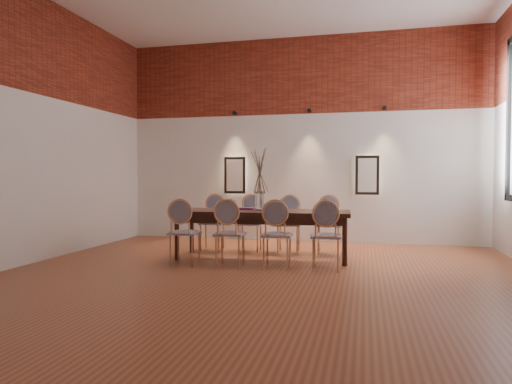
% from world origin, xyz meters
% --- Properties ---
extents(floor, '(7.00, 7.00, 0.02)m').
position_xyz_m(floor, '(0.00, 0.00, -0.01)').
color(floor, brown).
rests_on(floor, ground).
extents(wall_back, '(7.00, 0.10, 4.00)m').
position_xyz_m(wall_back, '(0.00, 3.55, 2.00)').
color(wall_back, silver).
rests_on(wall_back, ground).
extents(wall_front, '(7.00, 0.10, 4.00)m').
position_xyz_m(wall_front, '(0.00, -3.55, 2.00)').
color(wall_front, silver).
rests_on(wall_front, ground).
extents(wall_left, '(0.10, 7.00, 4.00)m').
position_xyz_m(wall_left, '(-3.55, 0.00, 2.00)').
color(wall_left, silver).
rests_on(wall_left, ground).
extents(brick_band_back, '(7.00, 0.02, 1.50)m').
position_xyz_m(brick_band_back, '(0.00, 3.48, 3.25)').
color(brick_band_back, maroon).
rests_on(brick_band_back, ground).
extents(brick_band_left, '(0.02, 7.00, 1.50)m').
position_xyz_m(brick_band_left, '(-3.48, 0.00, 3.25)').
color(brick_band_left, maroon).
rests_on(brick_band_left, ground).
extents(niche_left, '(0.36, 0.06, 0.66)m').
position_xyz_m(niche_left, '(-1.30, 3.45, 1.30)').
color(niche_left, '#FFEAC6').
rests_on(niche_left, wall_back).
extents(niche_right, '(0.36, 0.06, 0.66)m').
position_xyz_m(niche_right, '(1.30, 3.45, 1.30)').
color(niche_right, '#FFEAC6').
rests_on(niche_right, wall_back).
extents(spot_fixture_left, '(0.08, 0.10, 0.08)m').
position_xyz_m(spot_fixture_left, '(-1.30, 3.42, 2.55)').
color(spot_fixture_left, black).
rests_on(spot_fixture_left, wall_back).
extents(spot_fixture_mid, '(0.08, 0.10, 0.08)m').
position_xyz_m(spot_fixture_mid, '(0.20, 3.42, 2.55)').
color(spot_fixture_mid, black).
rests_on(spot_fixture_mid, wall_back).
extents(spot_fixture_right, '(0.08, 0.10, 0.08)m').
position_xyz_m(spot_fixture_right, '(1.60, 3.42, 2.55)').
color(spot_fixture_right, black).
rests_on(spot_fixture_right, wall_back).
extents(dining_table, '(2.72, 1.00, 0.75)m').
position_xyz_m(dining_table, '(-0.29, 1.44, 0.38)').
color(dining_table, '#381A12').
rests_on(dining_table, floor).
extents(chair_near_a, '(0.46, 0.46, 0.94)m').
position_xyz_m(chair_near_a, '(-1.26, 0.68, 0.47)').
color(chair_near_a, tan).
rests_on(chair_near_a, floor).
extents(chair_near_b, '(0.46, 0.46, 0.94)m').
position_xyz_m(chair_near_b, '(-0.59, 0.71, 0.47)').
color(chair_near_b, tan).
rests_on(chair_near_b, floor).
extents(chair_near_c, '(0.46, 0.46, 0.94)m').
position_xyz_m(chair_near_c, '(0.08, 0.75, 0.47)').
color(chair_near_c, tan).
rests_on(chair_near_c, floor).
extents(chair_near_d, '(0.46, 0.46, 0.94)m').
position_xyz_m(chair_near_d, '(0.75, 0.78, 0.47)').
color(chair_near_d, tan).
rests_on(chair_near_d, floor).
extents(chair_far_a, '(0.46, 0.46, 0.94)m').
position_xyz_m(chair_far_a, '(-1.33, 2.10, 0.47)').
color(chair_far_a, tan).
rests_on(chair_far_a, floor).
extents(chair_far_b, '(0.46, 0.46, 0.94)m').
position_xyz_m(chair_far_b, '(-0.66, 2.13, 0.47)').
color(chair_far_b, tan).
rests_on(chair_far_b, floor).
extents(chair_far_c, '(0.46, 0.46, 0.94)m').
position_xyz_m(chair_far_c, '(0.01, 2.17, 0.47)').
color(chair_far_c, tan).
rests_on(chair_far_c, floor).
extents(chair_far_d, '(0.46, 0.46, 0.94)m').
position_xyz_m(chair_far_d, '(0.68, 2.20, 0.47)').
color(chair_far_d, tan).
rests_on(chair_far_d, floor).
extents(vase, '(0.14, 0.14, 0.30)m').
position_xyz_m(vase, '(-0.33, 1.44, 0.90)').
color(vase, silver).
rests_on(vase, dining_table).
extents(dried_branches, '(0.50, 0.50, 0.70)m').
position_xyz_m(dried_branches, '(-0.33, 1.44, 1.35)').
color(dried_branches, brown).
rests_on(dried_branches, vase).
extents(bowl, '(0.24, 0.24, 0.18)m').
position_xyz_m(bowl, '(-0.80, 1.36, 0.84)').
color(bowl, brown).
rests_on(bowl, dining_table).
extents(book, '(0.27, 0.19, 0.03)m').
position_xyz_m(book, '(-0.59, 1.58, 0.77)').
color(book, '#7B285B').
rests_on(book, dining_table).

